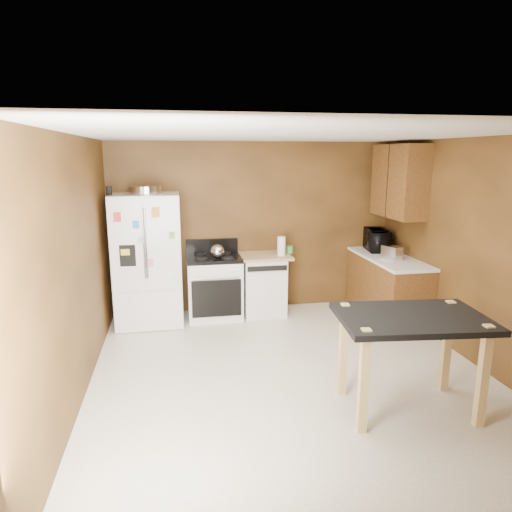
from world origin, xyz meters
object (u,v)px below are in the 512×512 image
object	(u,v)px
roasting_pan	(145,190)
pen_cup	(109,191)
microwave	(377,241)
refrigerator	(148,260)
dishwasher	(263,284)
green_canister	(290,250)
kettle	(217,251)
paper_towel	(281,246)
toaster	(392,253)
island	(411,330)
gas_range	(214,286)

from	to	relation	value
roasting_pan	pen_cup	size ratio (longest dim) A/B	3.78
microwave	refrigerator	bearing A→B (deg)	100.36
dishwasher	refrigerator	bearing A→B (deg)	-177.01
roasting_pan	green_canister	size ratio (longest dim) A/B	3.99
kettle	refrigerator	distance (m)	0.96
microwave	dishwasher	xyz separation A→B (m)	(-1.73, 0.04, -0.59)
paper_towel	refrigerator	size ratio (longest dim) A/B	0.15
refrigerator	dishwasher	xyz separation A→B (m)	(1.63, 0.09, -0.45)
pen_cup	kettle	distance (m)	1.63
kettle	dishwasher	bearing A→B (deg)	13.68
kettle	toaster	distance (m)	2.41
refrigerator	island	size ratio (longest dim) A/B	1.31
microwave	dishwasher	size ratio (longest dim) A/B	0.59
pen_cup	microwave	world-z (taller)	pen_cup
toaster	microwave	bearing A→B (deg)	62.22
island	green_canister	bearing A→B (deg)	97.91
microwave	refrigerator	world-z (taller)	refrigerator
paper_towel	dishwasher	size ratio (longest dim) A/B	0.31
refrigerator	toaster	bearing A→B (deg)	-9.63
green_canister	island	distance (m)	2.87
paper_towel	toaster	size ratio (longest dim) A/B	1.08
roasting_pan	green_canister	xyz separation A→B (m)	(2.02, 0.12, -0.91)
roasting_pan	microwave	xyz separation A→B (m)	(3.35, 0.06, -0.81)
roasting_pan	kettle	xyz separation A→B (m)	(0.93, -0.07, -0.85)
gas_range	toaster	bearing A→B (deg)	-14.54
pen_cup	green_canister	size ratio (longest dim) A/B	1.06
paper_towel	pen_cup	bearing A→B (deg)	-177.40
pen_cup	microwave	xyz separation A→B (m)	(3.80, 0.16, -0.81)
refrigerator	gas_range	size ratio (longest dim) A/B	1.64
dishwasher	pen_cup	bearing A→B (deg)	-174.58
green_canister	dishwasher	world-z (taller)	green_canister
roasting_pan	paper_towel	size ratio (longest dim) A/B	1.57
pen_cup	kettle	size ratio (longest dim) A/B	0.57
roasting_pan	dishwasher	bearing A→B (deg)	3.28
toaster	refrigerator	world-z (taller)	refrigerator
roasting_pan	microwave	world-z (taller)	roasting_pan
green_canister	gas_range	world-z (taller)	gas_range
gas_range	island	distance (m)	3.19
kettle	microwave	size ratio (longest dim) A/B	0.38
gas_range	dishwasher	size ratio (longest dim) A/B	1.24
green_canister	gas_range	distance (m)	1.23
toaster	gas_range	world-z (taller)	gas_range
island	gas_range	bearing A→B (deg)	118.61
toaster	gas_range	size ratio (longest dim) A/B	0.23
green_canister	island	size ratio (longest dim) A/B	0.08
roasting_pan	refrigerator	distance (m)	0.95
pen_cup	refrigerator	distance (m)	1.06
microwave	dishwasher	bearing A→B (deg)	98.32
toaster	dishwasher	world-z (taller)	toaster
toaster	green_canister	bearing A→B (deg)	129.38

